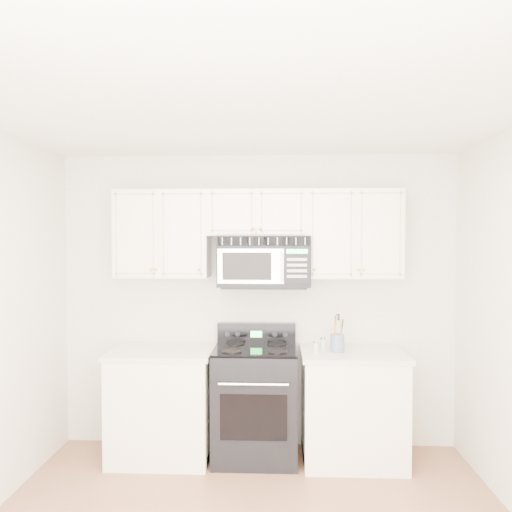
{
  "coord_description": "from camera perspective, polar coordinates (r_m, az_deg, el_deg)",
  "views": [
    {
      "loc": [
        0.17,
        -2.71,
        1.84
      ],
      "look_at": [
        0.0,
        1.3,
        1.71
      ],
      "focal_mm": 35.0,
      "sensor_mm": 36.0,
      "label": 1
    }
  ],
  "objects": [
    {
      "name": "room",
      "position": [
        2.77,
        -1.13,
        -9.48
      ],
      "size": [
        3.51,
        3.51,
        2.61
      ],
      "color": "#875B45",
      "rests_on": "ground"
    },
    {
      "name": "base_cabinet_left",
      "position": [
        4.49,
        -10.62,
        -16.59
      ],
      "size": [
        0.86,
        0.65,
        0.92
      ],
      "color": "white",
      "rests_on": "ground"
    },
    {
      "name": "base_cabinet_right",
      "position": [
        4.43,
        10.94,
        -16.85
      ],
      "size": [
        0.86,
        0.65,
        0.92
      ],
      "color": "white",
      "rests_on": "ground"
    },
    {
      "name": "range",
      "position": [
        4.39,
        -0.09,
        -16.21
      ],
      "size": [
        0.69,
        0.64,
        1.1
      ],
      "color": "black",
      "rests_on": "ground"
    },
    {
      "name": "upper_cabinets",
      "position": [
        4.3,
        0.16,
        3.03
      ],
      "size": [
        2.44,
        0.37,
        0.75
      ],
      "color": "white",
      "rests_on": "ground"
    },
    {
      "name": "microwave",
      "position": [
        4.27,
        0.93,
        -0.56
      ],
      "size": [
        0.78,
        0.44,
        0.43
      ],
      "color": "black",
      "rests_on": "ground"
    },
    {
      "name": "utensil_crock",
      "position": [
        4.23,
        9.28,
        -9.7
      ],
      "size": [
        0.12,
        0.12,
        0.31
      ],
      "color": "slate",
      "rests_on": "base_cabinet_right"
    },
    {
      "name": "shaker_salt",
      "position": [
        4.28,
        7.67,
        -9.87
      ],
      "size": [
        0.05,
        0.05,
        0.11
      ],
      "color": "silver",
      "rests_on": "base_cabinet_right"
    },
    {
      "name": "shaker_pepper",
      "position": [
        4.17,
        6.86,
        -10.28
      ],
      "size": [
        0.04,
        0.04,
        0.1
      ],
      "color": "silver",
      "rests_on": "base_cabinet_right"
    }
  ]
}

